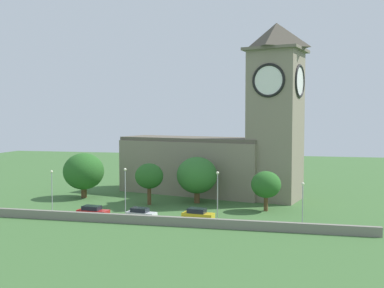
{
  "coord_description": "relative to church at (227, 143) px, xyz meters",
  "views": [
    {
      "loc": [
        17.87,
        -65.21,
        15.45
      ],
      "look_at": [
        1.0,
        9.56,
        10.68
      ],
      "focal_mm": 43.9,
      "sensor_mm": 36.0,
      "label": 1
    }
  ],
  "objects": [
    {
      "name": "ground_plane",
      "position": [
        -4.8,
        -8.09,
        -10.12
      ],
      "size": [
        200.0,
        200.0,
        0.0
      ],
      "primitive_type": "plane",
      "color": "#3D6633"
    },
    {
      "name": "tree_riverside_west",
      "position": [
        -4.03,
        -8.57,
        -5.23
      ],
      "size": [
        7.1,
        7.1,
        8.11
      ],
      "color": "brown",
      "rests_on": "ground"
    },
    {
      "name": "car_yellow",
      "position": [
        -0.98,
        -22.21,
        -9.19
      ],
      "size": [
        4.82,
        2.65,
        1.85
      ],
      "color": "gold",
      "rests_on": "ground"
    },
    {
      "name": "church",
      "position": [
        0.0,
        0.0,
        0.0
      ],
      "size": [
        37.23,
        18.49,
        31.85
      ],
      "color": "gray",
      "rests_on": "ground"
    },
    {
      "name": "quay_barrier",
      "position": [
        -4.8,
        -25.97,
        -9.48
      ],
      "size": [
        57.0,
        0.7,
        1.28
      ],
      "primitive_type": "cube",
      "color": "gray",
      "rests_on": "ground"
    },
    {
      "name": "tree_by_tower",
      "position": [
        -25.76,
        -8.05,
        -5.19
      ],
      "size": [
        7.54,
        7.54,
        8.35
      ],
      "color": "brown",
      "rests_on": "ground"
    },
    {
      "name": "streetlamp_east_mid",
      "position": [
        13.89,
        -20.89,
        -6.05
      ],
      "size": [
        0.44,
        0.44,
        5.96
      ],
      "color": "#9EA0A5",
      "rests_on": "ground"
    },
    {
      "name": "car_red",
      "position": [
        -17.05,
        -23.16,
        -9.25
      ],
      "size": [
        4.9,
        2.52,
        1.71
      ],
      "color": "red",
      "rests_on": "ground"
    },
    {
      "name": "tree_churchyard",
      "position": [
        -11.69,
        -11.98,
        -5.19
      ],
      "size": [
        4.84,
        4.84,
        7.16
      ],
      "color": "brown",
      "rests_on": "ground"
    },
    {
      "name": "streetlamp_central",
      "position": [
        1.63,
        -20.48,
        -5.37
      ],
      "size": [
        0.44,
        0.44,
        7.14
      ],
      "color": "#9EA0A5",
      "rests_on": "ground"
    },
    {
      "name": "car_white",
      "position": [
        -9.42,
        -23.05,
        -9.25
      ],
      "size": [
        4.72,
        2.62,
        1.71
      ],
      "color": "silver",
      "rests_on": "ground"
    },
    {
      "name": "streetlamp_west_mid",
      "position": [
        -12.9,
        -20.27,
        -5.31
      ],
      "size": [
        0.44,
        0.44,
        7.24
      ],
      "color": "#9EA0A5",
      "rests_on": "ground"
    },
    {
      "name": "streetlamp_west_end",
      "position": [
        -25.34,
        -20.41,
        -5.69
      ],
      "size": [
        0.44,
        0.44,
        6.57
      ],
      "color": "#9EA0A5",
      "rests_on": "ground"
    },
    {
      "name": "tree_riverside_east",
      "position": [
        8.23,
        -12.87,
        -5.86
      ],
      "size": [
        4.79,
        4.79,
        6.46
      ],
      "color": "brown",
      "rests_on": "ground"
    }
  ]
}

